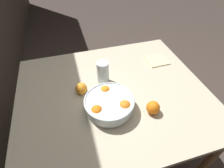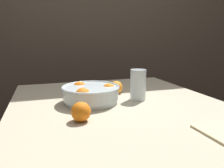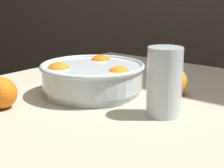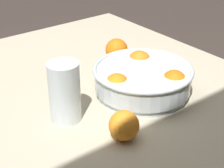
{
  "view_description": "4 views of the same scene",
  "coord_description": "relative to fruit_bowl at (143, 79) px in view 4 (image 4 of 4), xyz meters",
  "views": [
    {
      "loc": [
        -0.73,
        0.22,
        1.5
      ],
      "look_at": [
        -0.01,
        0.01,
        0.79
      ],
      "focal_mm": 28.0,
      "sensor_mm": 36.0,
      "label": 1
    },
    {
      "loc": [
        -0.34,
        -0.94,
        1.02
      ],
      "look_at": [
        -0.02,
        0.05,
        0.79
      ],
      "focal_mm": 35.0,
      "sensor_mm": 36.0,
      "label": 2
    },
    {
      "loc": [
        0.53,
        -0.66,
        0.99
      ],
      "look_at": [
        -0.02,
        0.02,
        0.76
      ],
      "focal_mm": 60.0,
      "sensor_mm": 36.0,
      "label": 3
    },
    {
      "loc": [
        0.51,
        0.74,
        1.24
      ],
      "look_at": [
        -0.03,
        0.04,
        0.76
      ],
      "focal_mm": 60.0,
      "sensor_mm": 36.0,
      "label": 4
    }
  ],
  "objects": [
    {
      "name": "dining_table",
      "position": [
        0.13,
        -0.06,
        -0.12
      ],
      "size": [
        1.01,
        1.18,
        0.71
      ],
      "color": "#B7AD93",
      "rests_on": "ground_plane"
    },
    {
      "name": "juice_glass",
      "position": [
        0.24,
        -0.02,
        0.03
      ],
      "size": [
        0.08,
        0.08,
        0.15
      ],
      "color": "#F4A314",
      "rests_on": "dining_table"
    },
    {
      "name": "orange_loose_front",
      "position": [
        0.17,
        0.13,
        -0.01
      ],
      "size": [
        0.07,
        0.07,
        0.07
      ],
      "primitive_type": "sphere",
      "color": "orange",
      "rests_on": "dining_table"
    },
    {
      "name": "fruit_bowl",
      "position": [
        0.0,
        0.0,
        0.0
      ],
      "size": [
        0.28,
        0.28,
        0.09
      ],
      "color": "silver",
      "rests_on": "dining_table"
    },
    {
      "name": "orange_loose_near_bowl",
      "position": [
        -0.09,
        -0.23,
        -0.01
      ],
      "size": [
        0.07,
        0.07,
        0.07
      ],
      "primitive_type": "sphere",
      "color": "orange",
      "rests_on": "dining_table"
    }
  ]
}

